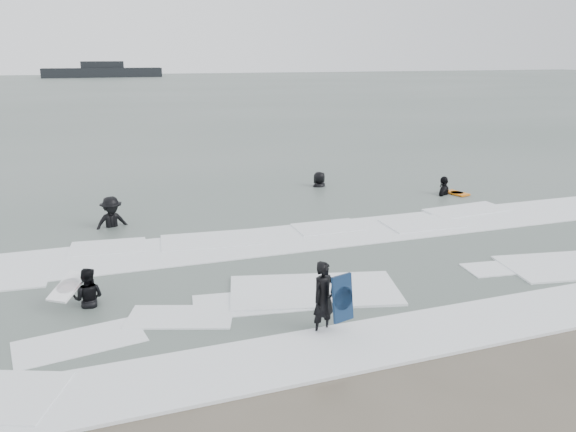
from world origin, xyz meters
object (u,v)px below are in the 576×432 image
object	(u,v)px
vessel_horizon	(103,72)
surfer_right_far	(319,188)
surfer_breaker	(113,229)
surfer_wading	(89,307)
surfer_centre	(323,332)
surfer_right_near	(443,196)

from	to	relation	value
vessel_horizon	surfer_right_far	bearing A→B (deg)	-87.15
surfer_breaker	surfer_wading	bearing A→B (deg)	-111.90
surfer_wading	surfer_breaker	size ratio (longest dim) A/B	0.77
vessel_horizon	surfer_centre	bearing A→B (deg)	-89.37
surfer_centre	surfer_breaker	bearing A→B (deg)	93.41
surfer_wading	surfer_breaker	xyz separation A→B (m)	(0.72, 6.00, 0.00)
surfer_centre	vessel_horizon	bearing A→B (deg)	70.45
surfer_centre	surfer_breaker	distance (m)	9.65
surfer_right_far	vessel_horizon	world-z (taller)	vessel_horizon
surfer_right_near	surfer_right_far	size ratio (longest dim) A/B	1.06
surfer_right_far	vessel_horizon	bearing A→B (deg)	-107.67
surfer_right_near	surfer_right_far	xyz separation A→B (m)	(-4.25, 2.92, 0.00)
surfer_breaker	surfer_right_far	bearing A→B (deg)	5.96
surfer_wading	vessel_horizon	size ratio (longest dim) A/B	0.05
surfer_breaker	vessel_horizon	distance (m)	129.73
surfer_right_far	vessel_horizon	distance (m)	126.55
surfer_right_near	vessel_horizon	world-z (taller)	vessel_horizon
surfer_centre	surfer_wading	size ratio (longest dim) A/B	1.06
surfer_centre	surfer_right_near	world-z (taller)	surfer_right_near
surfer_right_near	surfer_wading	bearing A→B (deg)	-14.14
surfer_breaker	surfer_right_near	distance (m)	12.90
surfer_right_near	surfer_right_far	world-z (taller)	surfer_right_near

